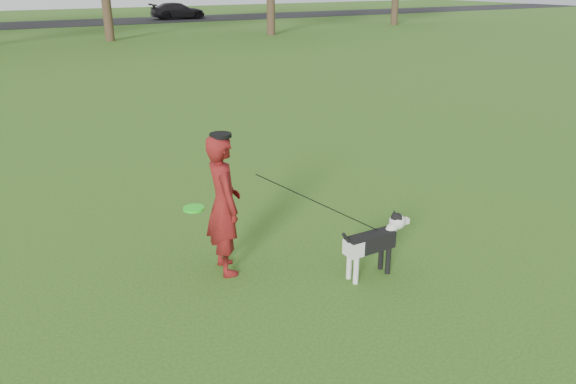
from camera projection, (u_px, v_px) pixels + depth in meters
ground at (311, 263)px, 6.82m from camera, size 120.00×120.00×0.00m
road at (5, 26)px, 39.11m from camera, size 120.00×7.00×0.02m
man at (224, 205)px, 6.37m from camera, size 0.47×0.65×1.66m
dog at (375, 240)px, 6.40m from camera, size 0.97×0.19×0.74m
car_right at (178, 11)px, 44.79m from camera, size 4.36×1.87×1.25m
man_held_items at (320, 204)px, 6.42m from camera, size 2.08×1.08×1.18m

